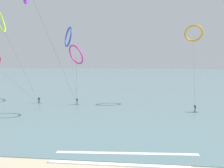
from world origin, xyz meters
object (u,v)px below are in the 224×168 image
(kite_magenta, at_px, (76,55))
(kite_amber, at_px, (194,33))
(kite_cobalt, at_px, (68,37))
(surfer_navy, at_px, (195,109))
(surfer_emerald, at_px, (77,101))
(surfer_teal, at_px, (39,100))

(kite_magenta, xyz_separation_m, kite_amber, (26.10, 11.72, 5.39))
(kite_cobalt, bearing_deg, kite_amber, 53.45)
(kite_magenta, bearing_deg, kite_amber, -115.62)
(surfer_navy, bearing_deg, kite_amber, -158.36)
(kite_cobalt, distance_m, kite_amber, 32.05)
(surfer_navy, distance_m, kite_magenta, 27.43)
(surfer_emerald, relative_size, kite_magenta, 0.12)
(kite_cobalt, xyz_separation_m, kite_amber, (32.00, -1.72, 0.27))
(surfer_navy, height_order, kite_cobalt, kite_cobalt)
(kite_amber, bearing_deg, kite_cobalt, 14.30)
(surfer_emerald, height_order, kite_cobalt, kite_cobalt)
(kite_magenta, bearing_deg, surfer_navy, -130.81)
(surfer_teal, distance_m, kite_magenta, 19.19)
(surfer_navy, xyz_separation_m, kite_cobalt, (-30.53, 9.54, 16.55))
(surfer_emerald, xyz_separation_m, surfer_navy, (27.14, -4.49, 0.00))
(surfer_emerald, xyz_separation_m, kite_magenta, (2.50, -8.38, 11.43))
(surfer_teal, height_order, surfer_navy, same)
(surfer_teal, relative_size, kite_magenta, 0.12)
(surfer_navy, xyz_separation_m, kite_amber, (1.47, 7.82, 16.81))
(surfer_emerald, bearing_deg, kite_magenta, 9.11)
(surfer_teal, distance_m, surfer_navy, 37.64)
(surfer_emerald, relative_size, surfer_navy, 1.00)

